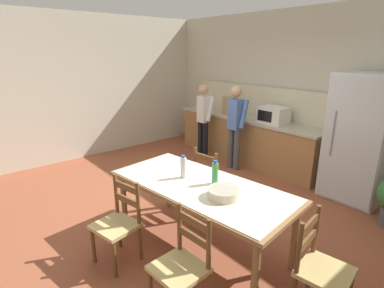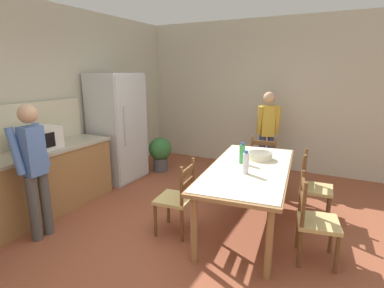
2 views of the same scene
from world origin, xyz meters
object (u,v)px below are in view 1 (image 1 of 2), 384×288
Objects in this scene: refrigerator at (360,139)px; chair_side_far_left at (211,180)px; bottle_off_centre at (215,173)px; chair_head_end at (320,269)px; paper_bag at (229,105)px; dining_table at (200,190)px; chair_side_near_right at (182,266)px; chair_side_near_left at (118,223)px; person_at_counter at (235,124)px; person_at_sink at (203,117)px; bottle_near_centre at (183,167)px; microwave at (273,115)px; serving_bowl at (224,192)px.

chair_side_far_left is at bearing -121.55° from refrigerator.
bottle_off_centre is 1.33m from chair_head_end.
chair_head_end is at bearing -36.11° from paper_bag.
chair_side_near_right reaches higher than dining_table.
refrigerator is at bearing 76.95° from dining_table.
person_at_counter reaches higher than chair_side_near_left.
bottle_off_centre is 1.15m from chair_side_near_left.
bottle_off_centre is (-0.51, -2.46, -0.04)m from refrigerator.
person_at_counter is at bearing -91.27° from person_at_sink.
refrigerator is at bearing 8.49° from chair_head_end.
chair_side_far_left is (-0.56, 0.70, -0.27)m from dining_table.
bottle_near_centre is at bearing -173.37° from dining_table.
microwave reaches higher than chair_side_near_left.
person_at_counter is (0.64, -0.51, -0.19)m from paper_bag.
refrigerator is 2.08× the size of chair_side_far_left.
chair_head_end is at bearing -47.31° from microwave.
person_at_counter is (-1.39, 2.09, 0.18)m from dining_table.
bottle_near_centre is (-0.86, -2.62, -0.04)m from refrigerator.
person_at_sink is (-2.28, 2.11, 0.15)m from dining_table.
bottle_near_centre is at bearing 88.33° from chair_head_end.
bottle_off_centre is 1.06m from chair_side_near_right.
person_at_sink is (-2.02, 2.14, -0.05)m from bottle_near_centre.
chair_side_near_left is (-0.76, -0.79, -0.39)m from serving_bowl.
microwave is 2.03m from chair_side_far_left.
chair_side_far_left is 0.58× the size of person_at_counter.
refrigerator reaches higher than chair_head_end.
bottle_near_centre is (0.67, -2.64, -0.14)m from microwave.
bottle_near_centre is at bearing -56.21° from paper_bag.
chair_side_far_left is (0.37, -1.90, -0.61)m from microwave.
refrigerator is at bearing 62.94° from chair_side_near_left.
microwave is 0.71m from person_at_counter.
serving_bowl is at bearing -94.96° from refrigerator.
microwave is 0.55× the size of chair_head_end.
person_at_counter is at bearing 98.11° from chair_side_near_left.
paper_bag is at bearing -179.60° from microwave.
chair_side_far_left is 0.59× the size of person_at_sink.
chair_head_end is (1.33, 0.15, -0.27)m from dining_table.
chair_side_near_right is at bearing -39.38° from bottle_near_centre.
chair_side_far_left and chair_side_near_left have the same top height.
bottle_near_centre is at bearing -108.20° from refrigerator.
serving_bowl is (0.37, -0.03, 0.13)m from dining_table.
paper_bag reaches higher than chair_side_far_left.
paper_bag reaches higher than chair_side_near_right.
chair_head_end is at bearing 157.18° from chair_side_far_left.
bottle_off_centre is at bearing 54.92° from dining_table.
person_at_counter is (-1.99, -0.50, -0.06)m from refrigerator.
serving_bowl is at bearing 102.08° from chair_side_near_right.
chair_side_near_right is at bearing -145.15° from person_at_counter.
paper_bag is at bearing 124.65° from chair_side_near_right.
microwave reaches higher than bottle_off_centre.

